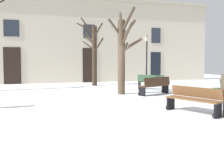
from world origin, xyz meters
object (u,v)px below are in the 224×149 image
object	(u,v)px
tree_left_of_center	(122,51)
streetlamp	(147,54)
tree_right_of_center	(94,53)
bench_near_lamp	(155,85)
bench_by_litter_bin	(151,82)
bench_back_to_back_left	(193,99)

from	to	relation	value
tree_left_of_center	streetlamp	distance (m)	5.22
tree_right_of_center	streetlamp	world-z (taller)	tree_right_of_center
bench_near_lamp	streetlamp	bearing A→B (deg)	-131.43
streetlamp	tree_left_of_center	bearing A→B (deg)	-127.49
tree_left_of_center	tree_right_of_center	bearing A→B (deg)	96.76
tree_right_of_center	bench_near_lamp	world-z (taller)	tree_right_of_center
bench_by_litter_bin	bench_near_lamp	bearing A→B (deg)	108.32
bench_back_to_back_left	bench_near_lamp	world-z (taller)	bench_near_lamp
bench_back_to_back_left	bench_near_lamp	size ratio (longest dim) A/B	0.97
bench_back_to_back_left	bench_near_lamp	xyz separation A→B (m)	(0.70, 4.35, 0.01)
tree_right_of_center	bench_by_litter_bin	distance (m)	4.73
bench_by_litter_bin	tree_right_of_center	bearing A→B (deg)	-10.49
tree_right_of_center	bench_near_lamp	bearing A→B (deg)	-68.46
tree_right_of_center	bench_back_to_back_left	distance (m)	10.01
streetlamp	bench_near_lamp	world-z (taller)	streetlamp
bench_by_litter_bin	bench_back_to_back_left	world-z (taller)	bench_by_litter_bin
tree_right_of_center	bench_back_to_back_left	world-z (taller)	tree_right_of_center
tree_right_of_center	bench_back_to_back_left	size ratio (longest dim) A/B	2.54
tree_right_of_center	bench_by_litter_bin	world-z (taller)	tree_right_of_center
tree_left_of_center	bench_by_litter_bin	world-z (taller)	tree_left_of_center
tree_left_of_center	bench_back_to_back_left	bearing A→B (deg)	-80.15
bench_by_litter_bin	bench_near_lamp	world-z (taller)	bench_near_lamp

